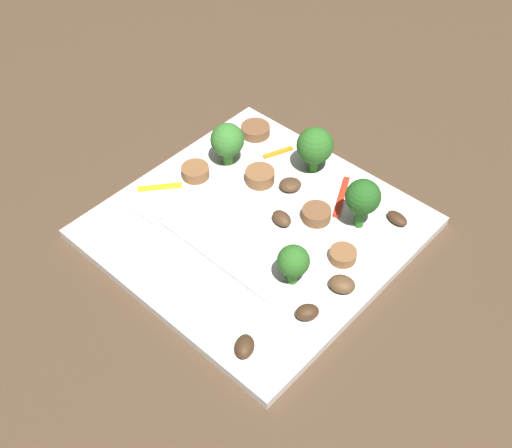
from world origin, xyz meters
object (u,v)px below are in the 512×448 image
object	(u,v)px
broccoli_floret_2	(227,141)
mushroom_3	(290,185)
mushroom_5	(342,284)
broccoli_floret_0	(363,198)
mushroom_2	(307,312)
sausage_slice_4	(260,176)
pepper_strip_2	(278,152)
broccoli_floret_1	(315,146)
mushroom_4	(397,218)
plate	(256,227)
pepper_strip_0	(160,187)
sausage_slice_2	(343,255)
broccoli_floret_3	(293,262)
mushroom_0	(282,218)
mushroom_1	(245,346)
sausage_slice_0	(195,172)
pepper_strip_1	(342,197)
sausage_slice_3	(255,130)
fork	(187,240)
sausage_slice_1	(316,214)

from	to	relation	value
broccoli_floret_2	mushroom_3	distance (m)	0.08
broccoli_floret_2	mushroom_5	bearing A→B (deg)	164.33
broccoli_floret_0	mushroom_2	xyz separation A→B (m)	(-0.03, 0.12, -0.03)
sausage_slice_4	pepper_strip_2	size ratio (longest dim) A/B	0.88
broccoli_floret_1	mushroom_4	world-z (taller)	broccoli_floret_1
plate	pepper_strip_0	bearing A→B (deg)	15.58
sausage_slice_2	mushroom_5	xyz separation A→B (m)	(-0.02, 0.03, 0.00)
broccoli_floret_3	mushroom_0	size ratio (longest dim) A/B	1.90
mushroom_1	mushroom_4	size ratio (longest dim) A/B	0.98
broccoli_floret_3	sausage_slice_0	xyz separation A→B (m)	(0.17, -0.04, -0.02)
mushroom_4	pepper_strip_2	distance (m)	0.16
sausage_slice_0	sausage_slice_2	size ratio (longest dim) A/B	1.14
sausage_slice_4	sausage_slice_2	bearing A→B (deg)	168.09
pepper_strip_1	pepper_strip_2	distance (m)	0.10
mushroom_0	pepper_strip_1	distance (m)	0.07
broccoli_floret_1	mushroom_0	distance (m)	0.09
sausage_slice_3	sausage_slice_4	size ratio (longest dim) A/B	1.06
sausage_slice_3	mushroom_5	bearing A→B (deg)	151.79
broccoli_floret_0	sausage_slice_0	bearing A→B (deg)	19.05
fork	sausage_slice_4	world-z (taller)	sausage_slice_4
sausage_slice_1	mushroom_1	size ratio (longest dim) A/B	1.28
plate	sausage_slice_3	bearing A→B (deg)	-47.28
broccoli_floret_0	sausage_slice_2	size ratio (longest dim) A/B	2.15
mushroom_0	mushroom_2	xyz separation A→B (m)	(-0.09, 0.07, 0.00)
pepper_strip_0	pepper_strip_2	xyz separation A→B (m)	(-0.06, -0.13, -0.00)
broccoli_floret_1	broccoli_floret_2	world-z (taller)	broccoli_floret_1
plate	mushroom_2	bearing A→B (deg)	154.22
mushroom_5	pepper_strip_2	distance (m)	0.20
plate	sausage_slice_4	size ratio (longest dim) A/B	8.84
broccoli_floret_2	mushroom_3	world-z (taller)	broccoli_floret_2
sausage_slice_3	pepper_strip_2	bearing A→B (deg)	168.23
broccoli_floret_3	mushroom_4	distance (m)	0.14
mushroom_1	mushroom_4	xyz separation A→B (m)	(-0.01, -0.22, -0.00)
plate	broccoli_floret_2	xyz separation A→B (m)	(0.09, -0.05, 0.04)
pepper_strip_2	mushroom_1	bearing A→B (deg)	124.82
sausage_slice_3	mushroom_0	xyz separation A→B (m)	(-0.12, 0.09, 0.00)
mushroom_4	pepper_strip_2	size ratio (longest dim) A/B	0.66
pepper_strip_0	sausage_slice_0	bearing A→B (deg)	-108.56
sausage_slice_2	mushroom_4	size ratio (longest dim) A/B	1.11
sausage_slice_3	mushroom_3	distance (m)	0.10
sausage_slice_4	plate	bearing A→B (deg)	128.71
mushroom_4	pepper_strip_0	bearing A→B (deg)	31.28
fork	broccoli_floret_3	xyz separation A→B (m)	(-0.11, -0.03, 0.03)
broccoli_floret_1	mushroom_2	size ratio (longest dim) A/B	2.51
mushroom_2	mushroom_4	distance (m)	0.15
broccoli_floret_2	broccoli_floret_1	bearing A→B (deg)	-144.59
sausage_slice_1	pepper_strip_1	distance (m)	0.04
mushroom_5	sausage_slice_1	bearing A→B (deg)	-36.43
broccoli_floret_3	mushroom_2	world-z (taller)	broccoli_floret_3
sausage_slice_2	mushroom_1	bearing A→B (deg)	90.27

